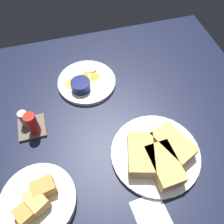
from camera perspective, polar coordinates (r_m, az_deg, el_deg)
ground_plane at (r=80.54cm, az=1.38°, el=-6.37°), size 110.00×110.00×3.00cm
plate_sandwich_main at (r=76.74cm, az=10.31°, el=-9.82°), size 27.68×27.68×1.60cm
sandwich_half_near at (r=72.47cm, az=6.85°, el=-9.99°), size 14.68×10.92×4.80cm
sandwich_half_far at (r=72.21cm, az=12.36°, el=-12.33°), size 13.70×8.46×4.80cm
sandwich_half_extra at (r=75.63cm, az=14.33°, el=-7.59°), size 14.97×12.22×4.80cm
ramekin_dark_sauce at (r=75.78cm, az=15.22°, el=-8.07°), size 7.36×7.36×4.16cm
spoon_by_dark_ramekin at (r=75.66cm, az=10.89°, el=-9.66°), size 2.38×9.92×0.80cm
plate_chips_companion at (r=92.44cm, az=-6.06°, el=7.13°), size 21.96×21.96×1.60cm
ramekin_light_gravy at (r=88.04cm, az=-7.52°, el=6.40°), size 7.07×7.07×3.60cm
spoon_by_gravy_ramekin at (r=94.32cm, az=-4.77°, el=9.58°), size 8.53×7.46×0.80cm
plantain_chip_scatter at (r=91.73cm, az=-6.95°, el=7.55°), size 10.87×15.31×0.60cm
bread_basket_rear at (r=72.26cm, az=-17.22°, el=-19.58°), size 20.94×20.94×7.42cm
condiment_caddy at (r=82.09cm, az=-18.93°, el=-2.68°), size 9.00×9.00×9.50cm
paper_napkin_folded at (r=71.45cm, az=9.56°, el=-23.35°), size 11.78×9.98×0.40cm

